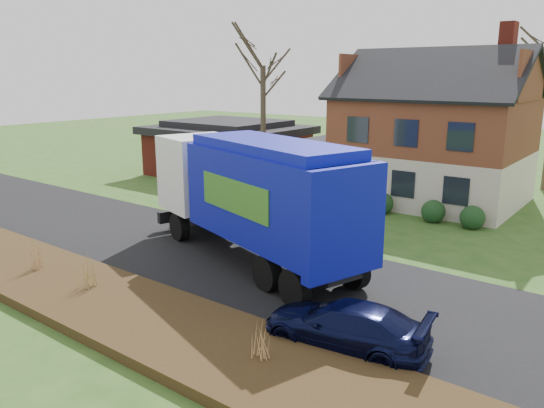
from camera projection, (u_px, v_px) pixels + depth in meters
The scene contains 12 objects.
ground at pixel (235, 261), 19.61m from camera, with size 120.00×120.00×0.00m, color #2A4D19.
road at pixel (235, 261), 19.61m from camera, with size 80.00×7.00×0.02m, color black.
mulch_verge at pixel (116, 306), 15.48m from camera, with size 80.00×3.50×0.30m, color black.
main_house at pixel (425, 126), 28.52m from camera, with size 12.95×8.95×9.26m.
ranch_house at pixel (228, 148), 36.28m from camera, with size 9.80×8.20×3.70m.
garbage_truck at pixel (254, 191), 19.07m from camera, with size 11.04×5.98×4.58m.
silver_sedan at pixel (230, 207), 24.56m from camera, with size 1.56×4.48×1.48m, color #929499.
navy_wagon at pixel (345, 326), 13.27m from camera, with size 1.73×4.25×1.23m, color black.
tree_front_west at pixel (263, 45), 28.31m from camera, with size 3.36×3.36×10.00m.
grass_clump_west at pixel (35, 255), 17.99m from camera, with size 0.37×0.30×0.97m.
grass_clump_mid at pixel (85, 271), 16.35m from camera, with size 0.39×0.32×1.08m.
grass_clump_east at pixel (263, 341), 12.29m from camera, with size 0.34×0.28×0.86m.
Camera 1 is at (12.31, -13.92, 6.75)m, focal length 35.00 mm.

